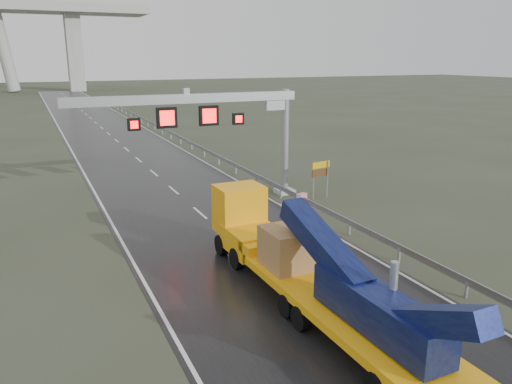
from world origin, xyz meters
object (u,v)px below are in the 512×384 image
exit_sign_pair (321,172)px  striped_barrier (302,202)px  sign_gantry (219,116)px  heavy_haul_truck (303,265)px

exit_sign_pair → striped_barrier: size_ratio=2.41×
exit_sign_pair → striped_barrier: exit_sign_pair is taller
exit_sign_pair → striped_barrier: 3.28m
sign_gantry → heavy_haul_truck: (-2.09, -14.55, -4.07)m
heavy_haul_truck → sign_gantry: bearing=80.8°
heavy_haul_truck → striped_barrier: heavy_haul_truck is taller
sign_gantry → exit_sign_pair: size_ratio=5.73×
exit_sign_pair → heavy_haul_truck: bearing=-134.8°
heavy_haul_truck → striped_barrier: 12.18m
sign_gantry → heavy_haul_truck: bearing=-98.2°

